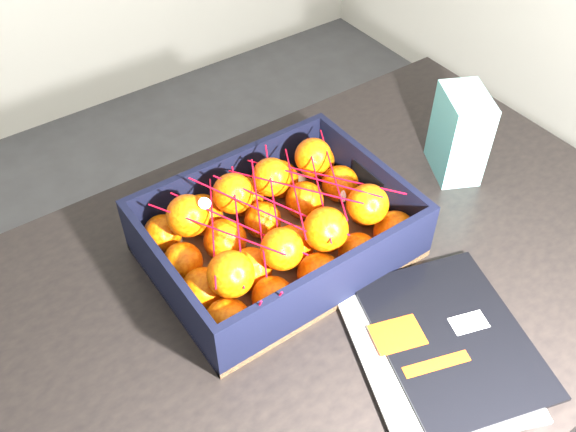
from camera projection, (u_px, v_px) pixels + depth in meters
room_shell at (126, 35)px, 0.58m from camera, size 3.54×3.54×2.50m
table at (330, 308)px, 1.10m from camera, size 1.20×0.81×0.75m
magazine_stack at (441, 346)px, 0.91m from camera, size 0.33×0.34×0.02m
produce_crate at (278, 238)px, 1.03m from camera, size 0.41×0.31×0.11m
clementine_heap at (278, 226)px, 1.01m from camera, size 0.39×0.29×0.12m
mesh_net at (276, 207)px, 0.97m from camera, size 0.34×0.27×0.10m
retail_carton at (459, 134)px, 1.15m from camera, size 0.12×0.13×0.17m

